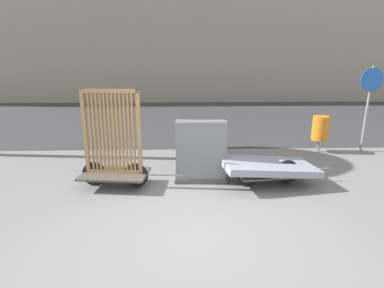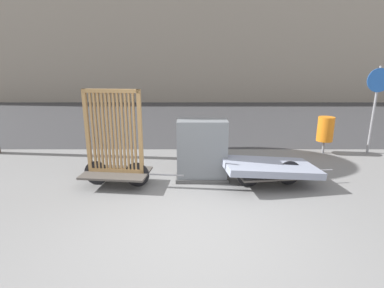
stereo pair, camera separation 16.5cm
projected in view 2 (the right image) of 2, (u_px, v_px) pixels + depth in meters
ground_plane at (192, 237)px, 4.20m from camera, size 60.00×60.00×0.00m
road_strip at (191, 117)px, 13.36m from camera, size 56.00×10.22×0.01m
bike_cart_with_bedframe at (114, 153)px, 5.77m from camera, size 2.00×0.92×1.90m
bike_cart_with_mattress at (269, 168)px, 5.87m from camera, size 2.30×1.20×0.54m
utility_cabinet at (201, 152)px, 6.13m from camera, size 1.07×0.58×1.26m
trash_bin at (324, 129)px, 7.93m from camera, size 0.42×0.42×0.98m
sign_post at (375, 97)px, 7.70m from camera, size 0.61×0.06×2.28m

